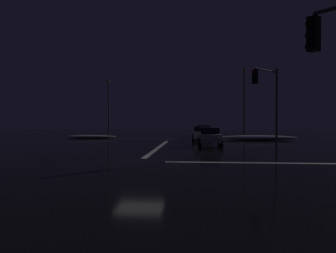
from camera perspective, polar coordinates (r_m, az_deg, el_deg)
The scene contains 13 objects.
ground at distance 16.89m, azimuth -5.17°, elevation -6.54°, with size 120.00×120.00×0.10m, color black.
stop_line_north at distance 25.91m, azimuth -1.65°, elevation -3.77°, with size 0.35×15.77×0.01m.
centre_line_ns at distance 37.43m, azimuth 0.35°, elevation -2.28°, with size 22.00×0.15×0.01m.
crosswalk_bar_east at distance 17.80m, azimuth 25.84°, elevation -6.08°, with size 15.77×0.40×0.01m.
snow_bank_left_curb at distance 40.22m, azimuth -13.86°, elevation -1.81°, with size 6.38×1.50×0.38m.
snow_bank_right_curb at distance 36.63m, azimuth 15.93°, elevation -1.98°, with size 8.81×1.50×0.53m.
sedan_silver at distance 28.08m, azimuth 7.62°, elevation -1.77°, with size 2.02×4.33×1.57m.
sedan_white at distance 34.52m, azimuth 6.12°, elevation -1.24°, with size 2.02×4.33×1.57m.
sedan_blue at distance 41.03m, azimuth 6.50°, elevation -0.88°, with size 2.02×4.33×1.57m.
sedan_red at distance 46.35m, azimuth 6.43°, elevation -0.65°, with size 2.02×4.33×1.57m.
traffic_signal_ne at distance 25.89m, azimuth 17.73°, elevation 5.80°, with size 2.46×2.46×6.40m.
streetlamp_right_far at distance 47.95m, azimuth 13.69°, elevation 5.23°, with size 0.44×0.44×9.98m.
streetlamp_left_far at distance 49.13m, azimuth -10.77°, elevation 4.21°, with size 0.44×0.44×8.43m.
Camera 1 is at (2.91, -16.49, 2.19)m, focal length 33.48 mm.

